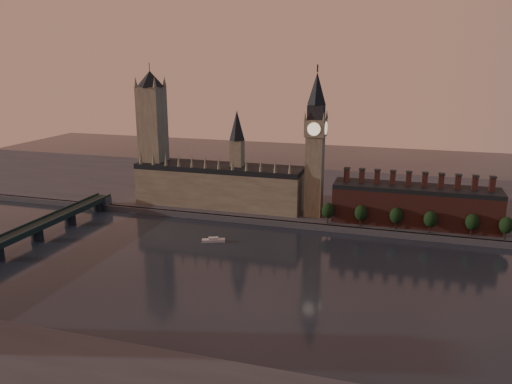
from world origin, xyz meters
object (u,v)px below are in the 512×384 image
big_ben (315,144)px  river_boat (213,240)px  westminster_bridge (14,239)px  victoria_tower (153,132)px

big_ben → river_boat: (-53.60, -62.67, -55.69)m
big_ben → westminster_bridge: size_ratio=0.54×
victoria_tower → big_ben: size_ratio=1.01×
westminster_bridge → river_boat: bearing=24.2°
victoria_tower → river_boat: 117.36m
river_boat → victoria_tower: bearing=117.4°
victoria_tower → big_ben: 130.12m
big_ben → river_boat: bearing=-130.5°
victoria_tower → river_boat: (76.40, -67.67, -57.95)m
victoria_tower → river_boat: victoria_tower is taller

